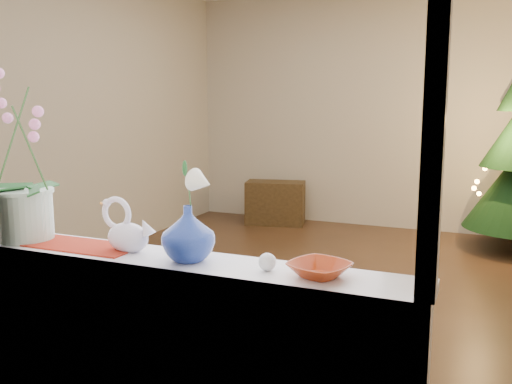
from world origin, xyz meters
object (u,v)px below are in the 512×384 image
Objects in this scene: orchid_pot at (21,156)px; side_table at (275,203)px; amber_dish at (319,270)px; blue_vase at (188,229)px; paperweight at (267,262)px; swan at (128,226)px.

side_table is at bearing 97.75° from orchid_pot.
amber_dish is 4.93m from side_table.
blue_vase is 3.77× the size of paperweight.
orchid_pot reaches higher than side_table.
swan is 0.78m from amber_dish.
blue_vase is at bearing -85.82° from side_table.
blue_vase reaches higher than paperweight.
orchid_pot is at bearing 179.67° from paperweight.
orchid_pot reaches higher than swan.
amber_dish is at bearing 23.71° from swan.
orchid_pot is 11.36× the size of paperweight.
blue_vase is 4.78m from side_table.
orchid_pot is at bearing -179.97° from amber_dish.
amber_dish is at bearing 2.16° from paperweight.
blue_vase is (0.78, -0.00, -0.24)m from orchid_pot.
swan is 0.34× the size of side_table.
swan reaches higher than amber_dish.
side_table is at bearing 112.72° from amber_dish.
paperweight is at bearing -82.30° from side_table.
amber_dish reaches higher than side_table.
side_table is (-1.11, 4.49, -0.76)m from swan.
swan reaches higher than paperweight.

